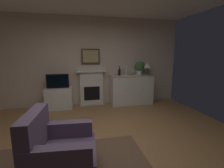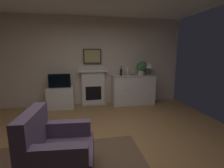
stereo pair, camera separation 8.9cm
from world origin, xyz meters
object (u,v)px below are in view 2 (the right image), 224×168
Objects in this scene: framed_picture at (92,56)px; table_lamp at (149,66)px; vase_decorative at (128,71)px; fireplace_unit at (93,88)px; tv_set at (60,81)px; sideboard_cabinet at (133,90)px; wine_bottle at (121,72)px; wine_glass_right at (138,71)px; wine_glass_center at (135,71)px; wine_glass_left at (132,72)px; potted_plant_small at (142,67)px; tv_cabinet at (61,98)px; armchair at (56,151)px.

framed_picture is 1.38× the size of table_lamp.
table_lamp is at bearing 4.09° from vase_decorative.
fireplace_unit reaches higher than tv_set.
table_lamp is (0.50, 0.00, 0.74)m from sideboard_cabinet.
wine_glass_right is (0.55, -0.03, 0.01)m from wine_bottle.
wine_glass_center is 0.11m from wine_glass_right.
framed_picture is 1.31m from wine_glass_left.
fireplace_unit reaches higher than wine_glass_left.
wine_bottle is 0.69m from potted_plant_small.
vase_decorative is 0.37× the size of tv_cabinet.
tv_set is at bearing -179.32° from wine_glass_right.
tv_set is 1.44× the size of potted_plant_small.
framed_picture is 1.50m from wine_glass_right.
sideboard_cabinet is 8.17× the size of wine_glass_right.
wine_glass_center is at bearing -1.85° from wine_bottle.
vase_decorative is (1.06, -0.27, -0.45)m from framed_picture.
table_lamp is 0.43× the size of armchair.
wine_glass_right is 0.36m from vase_decorative.
framed_picture is at bearing 77.16° from armchair.
fireplace_unit reaches higher than sideboard_cabinet.
table_lamp is at bearing -7.20° from framed_picture.
wine_bottle is at bearing 166.40° from wine_glass_left.
wine_glass_left is (0.33, -0.08, 0.01)m from wine_bottle.
armchair is (-1.76, -2.79, -0.69)m from vase_decorative.
wine_glass_right is at bearing -8.15° from framed_picture.
framed_picture is 0.41× the size of sideboard_cabinet.
framed_picture reaches higher than table_lamp.
vase_decorative reaches higher than fireplace_unit.
sideboard_cabinet is 8.17× the size of wine_glass_center.
framed_picture is at bearing 12.01° from tv_cabinet.
framed_picture is 1.28× the size of potted_plant_small.
wine_glass_right reaches higher than tv_cabinet.
wine_glass_right is at bearing 7.46° from sideboard_cabinet.
wine_bottle is at bearing 179.98° from potted_plant_small.
tv_set is (-0.97, -0.19, 0.28)m from fireplace_unit.
wine_glass_left is 0.38× the size of potted_plant_small.
fireplace_unit reaches higher than armchair.
wine_glass_right is at bearing 11.28° from vase_decorative.
sideboard_cabinet is at bearing -8.01° from fireplace_unit.
wine_glass_right is (1.41, -0.16, 0.50)m from fireplace_unit.
table_lamp is 1.38× the size of wine_bottle.
sideboard_cabinet is (1.26, -0.22, -1.05)m from framed_picture.
potted_plant_small is at bearing 9.42° from sideboard_cabinet.
wine_glass_left is 2.18m from tv_set.
wine_glass_center is at bearing 0.99° from tv_set.
fireplace_unit reaches higher than wine_glass_center.
tv_set is 2.88m from armchair.
vase_decorative is at bearing -168.72° from wine_glass_right.
wine_glass_right is 3.61m from armchair.
potted_plant_small is at bearing 1.22° from tv_set.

